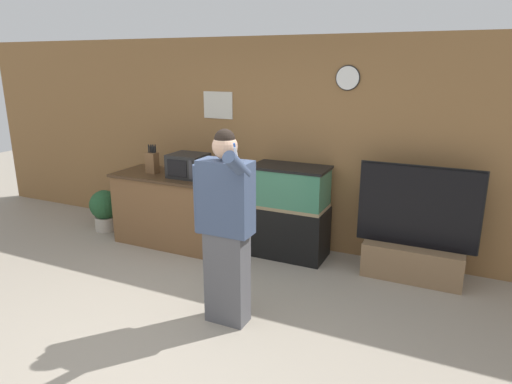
# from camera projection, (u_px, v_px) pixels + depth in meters

# --- Properties ---
(ground_plane) EXTENTS (18.00, 18.00, 0.00)m
(ground_plane) POSITION_uv_depth(u_px,v_px,m) (169.00, 340.00, 3.91)
(ground_plane) COLOR gray
(wall_back_paneled) EXTENTS (10.00, 0.08, 2.60)m
(wall_back_paneled) POSITION_uv_depth(u_px,v_px,m) (281.00, 144.00, 5.72)
(wall_back_paneled) COLOR olive
(wall_back_paneled) RESTS_ON ground_plane
(counter_island) EXTENTS (1.48, 0.69, 0.92)m
(counter_island) POSITION_uv_depth(u_px,v_px,m) (172.00, 209.00, 5.91)
(counter_island) COLOR brown
(counter_island) RESTS_ON ground_plane
(microwave) EXTENTS (0.44, 0.39, 0.29)m
(microwave) POSITION_uv_depth(u_px,v_px,m) (188.00, 165.00, 5.63)
(microwave) COLOR black
(microwave) RESTS_ON counter_island
(knife_block) EXTENTS (0.14, 0.12, 0.37)m
(knife_block) POSITION_uv_depth(u_px,v_px,m) (152.00, 162.00, 5.84)
(knife_block) COLOR brown
(knife_block) RESTS_ON counter_island
(aquarium_on_stand) EXTENTS (0.91, 0.49, 1.12)m
(aquarium_on_stand) POSITION_uv_depth(u_px,v_px,m) (289.00, 212.00, 5.48)
(aquarium_on_stand) COLOR black
(aquarium_on_stand) RESTS_ON ground_plane
(tv_on_stand) EXTENTS (1.26, 0.40, 1.26)m
(tv_on_stand) POSITION_uv_depth(u_px,v_px,m) (414.00, 247.00, 4.94)
(tv_on_stand) COLOR brown
(tv_on_stand) RESTS_ON ground_plane
(person_standing) EXTENTS (0.56, 0.42, 1.77)m
(person_standing) POSITION_uv_depth(u_px,v_px,m) (225.00, 226.00, 3.96)
(person_standing) COLOR #515156
(person_standing) RESTS_ON ground_plane
(potted_plant) EXTENTS (0.41, 0.41, 0.57)m
(potted_plant) POSITION_uv_depth(u_px,v_px,m) (105.00, 208.00, 6.41)
(potted_plant) COLOR #B2A899
(potted_plant) RESTS_ON ground_plane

